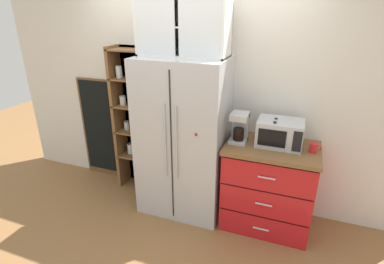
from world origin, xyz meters
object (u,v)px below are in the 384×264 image
object	(u,v)px
coffee_maker	(240,127)
mug_red	(314,148)
refrigerator	(184,138)
chalkboard_menu	(102,129)
bottle_cobalt	(273,137)
microwave	(280,133)
bottle_clear	(275,133)

from	to	relation	value
coffee_maker	mug_red	xyz separation A→B (m)	(0.72, -0.01, -0.11)
refrigerator	mug_red	xyz separation A→B (m)	(1.33, 0.01, 0.10)
mug_red	chalkboard_menu	distance (m)	2.68
bottle_cobalt	coffee_maker	bearing A→B (deg)	170.74
mug_red	refrigerator	bearing A→B (deg)	-179.42
refrigerator	mug_red	distance (m)	1.33
coffee_maker	bottle_cobalt	distance (m)	0.35
coffee_maker	mug_red	distance (m)	0.73
microwave	refrigerator	bearing A→B (deg)	-176.24
microwave	coffee_maker	distance (m)	0.40
mug_red	bottle_cobalt	size ratio (longest dim) A/B	0.40
bottle_cobalt	chalkboard_menu	world-z (taller)	chalkboard_menu
microwave	bottle_clear	size ratio (longest dim) A/B	1.59
coffee_maker	mug_red	world-z (taller)	coffee_maker
bottle_clear	mug_red	bearing A→B (deg)	-9.58
refrigerator	microwave	bearing A→B (deg)	3.76
microwave	coffee_maker	world-z (taller)	coffee_maker
microwave	coffee_maker	xyz separation A→B (m)	(-0.40, -0.04, 0.03)
refrigerator	bottle_cobalt	xyz separation A→B (m)	(0.95, -0.03, 0.18)
refrigerator	bottle_cobalt	distance (m)	0.97
coffee_maker	bottle_clear	distance (m)	0.35
chalkboard_menu	bottle_clear	bearing A→B (deg)	-5.56
bottle_clear	refrigerator	bearing A→B (deg)	-175.39
refrigerator	coffee_maker	size ratio (longest dim) A/B	5.69
microwave	bottle_cobalt	world-z (taller)	bottle_cobalt
refrigerator	chalkboard_menu	bearing A→B (deg)	167.26
bottle_clear	chalkboard_menu	world-z (taller)	chalkboard_menu
bottle_cobalt	chalkboard_menu	distance (m)	2.32
refrigerator	bottle_clear	world-z (taller)	refrigerator
refrigerator	microwave	size ratio (longest dim) A/B	4.01
bottle_clear	chalkboard_menu	xyz separation A→B (m)	(-2.27, 0.22, -0.37)
coffee_maker	chalkboard_menu	distance (m)	1.99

